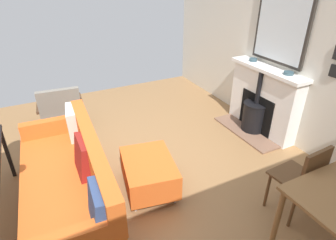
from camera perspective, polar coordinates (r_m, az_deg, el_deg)
The scene contains 10 objects.
ground_plane at distance 3.63m, azimuth -8.93°, elevation -11.62°, with size 5.09×5.87×0.01m, color olive.
wall_left at distance 4.35m, azimuth 24.03°, elevation 13.57°, with size 0.12×5.87×2.73m, color beige.
fireplace at distance 4.59m, azimuth 18.43°, elevation 3.20°, with size 0.58×1.32×1.04m.
mirror_over_mantel at distance 4.35m, azimuth 22.10°, elevation 17.29°, with size 0.04×0.92×1.03m.
mantel_bowl_near at distance 4.64m, azimuth 16.95°, elevation 11.70°, with size 0.12×0.12×0.05m.
mantel_bowl_far at distance 4.19m, azimuth 23.34°, elevation 8.79°, with size 0.13×0.13×0.04m.
sofa at distance 3.17m, azimuth -19.35°, elevation -11.52°, with size 0.90×2.02×0.82m.
ottoman at distance 3.29m, azimuth -3.93°, elevation -10.50°, with size 0.69×0.85×0.40m.
armchair_accent at distance 4.66m, azimuth -21.06°, elevation 2.68°, with size 0.72×0.63×0.77m.
dining_chair_near_fireplace at distance 3.09m, azimuth 25.82°, elevation -10.30°, with size 0.42×0.42×0.87m.
Camera 1 is at (0.74, 2.69, 2.32)m, focal length 29.94 mm.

